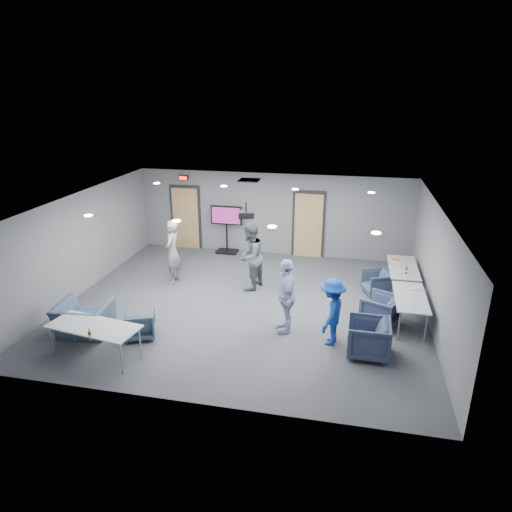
% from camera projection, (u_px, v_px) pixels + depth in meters
% --- Properties ---
extents(floor, '(9.00, 9.00, 0.00)m').
position_uv_depth(floor, '(245.00, 305.00, 11.77)').
color(floor, '#38393F').
rests_on(floor, ground).
extents(ceiling, '(9.00, 9.00, 0.00)m').
position_uv_depth(ceiling, '(244.00, 202.00, 10.83)').
color(ceiling, white).
rests_on(ceiling, wall_back).
extents(wall_back, '(9.00, 0.02, 2.70)m').
position_uv_depth(wall_back, '(272.00, 214.00, 14.97)').
color(wall_back, slate).
rests_on(wall_back, floor).
extents(wall_front, '(9.00, 0.02, 2.70)m').
position_uv_depth(wall_front, '(189.00, 336.00, 7.63)').
color(wall_front, slate).
rests_on(wall_front, floor).
extents(wall_left, '(0.02, 8.00, 2.70)m').
position_uv_depth(wall_left, '(81.00, 243.00, 12.17)').
color(wall_left, slate).
rests_on(wall_left, floor).
extents(wall_right, '(0.02, 8.00, 2.70)m').
position_uv_depth(wall_right, '(436.00, 270.00, 10.43)').
color(wall_right, slate).
rests_on(wall_right, floor).
extents(door_left, '(1.06, 0.17, 2.24)m').
position_uv_depth(door_left, '(186.00, 218.00, 15.61)').
color(door_left, black).
rests_on(door_left, wall_back).
extents(door_right, '(1.06, 0.17, 2.24)m').
position_uv_depth(door_right, '(308.00, 225.00, 14.79)').
color(door_right, black).
rests_on(door_right, wall_back).
extents(exit_sign, '(0.32, 0.08, 0.16)m').
position_uv_depth(exit_sign, '(183.00, 178.00, 15.11)').
color(exit_sign, black).
rests_on(exit_sign, wall_back).
extents(hvac_diffuser, '(0.60, 0.60, 0.03)m').
position_uv_depth(hvac_diffuser, '(249.00, 180.00, 13.50)').
color(hvac_diffuser, black).
rests_on(hvac_diffuser, ceiling).
extents(downlights, '(6.18, 3.78, 0.02)m').
position_uv_depth(downlights, '(244.00, 203.00, 10.84)').
color(downlights, white).
rests_on(downlights, ceiling).
extents(person_a, '(0.47, 0.69, 1.83)m').
position_uv_depth(person_a, '(172.00, 252.00, 12.82)').
color(person_a, gray).
rests_on(person_a, floor).
extents(person_b, '(0.94, 1.08, 1.89)m').
position_uv_depth(person_b, '(250.00, 257.00, 12.40)').
color(person_b, '#4F5A5F').
rests_on(person_b, floor).
extents(person_c, '(0.67, 1.10, 1.75)m').
position_uv_depth(person_c, '(286.00, 296.00, 10.23)').
color(person_c, '#ADB7DF').
rests_on(person_c, floor).
extents(person_d, '(0.75, 1.07, 1.51)m').
position_uv_depth(person_d, '(332.00, 312.00, 9.76)').
color(person_d, '#173C99').
rests_on(person_d, floor).
extents(chair_right_a, '(0.91, 0.90, 0.64)m').
position_uv_depth(chair_right_a, '(377.00, 283.00, 12.28)').
color(chair_right_a, '#36445D').
rests_on(chair_right_a, floor).
extents(chair_right_b, '(1.04, 1.03, 0.72)m').
position_uv_depth(chair_right_b, '(380.00, 310.00, 10.70)').
color(chair_right_b, '#3C4668').
rests_on(chair_right_b, floor).
extents(chair_right_c, '(0.88, 0.85, 0.79)m').
position_uv_depth(chair_right_c, '(368.00, 338.00, 9.43)').
color(chair_right_c, '#333E59').
rests_on(chair_right_c, floor).
extents(chair_front_a, '(0.91, 0.92, 0.65)m').
position_uv_depth(chair_front_a, '(139.00, 323.00, 10.16)').
color(chair_front_a, '#3B5166').
rests_on(chair_front_a, floor).
extents(chair_front_b, '(1.23, 1.10, 0.75)m').
position_uv_depth(chair_front_b, '(84.00, 319.00, 10.27)').
color(chair_front_b, '#3E526B').
rests_on(chair_front_b, floor).
extents(table_right_a, '(0.75, 1.80, 0.73)m').
position_uv_depth(table_right_a, '(403.00, 268.00, 12.29)').
color(table_right_a, silver).
rests_on(table_right_a, floor).
extents(table_right_b, '(0.72, 1.72, 0.73)m').
position_uv_depth(table_right_b, '(410.00, 298.00, 10.55)').
color(table_right_b, silver).
rests_on(table_right_b, floor).
extents(table_front_left, '(1.98, 1.07, 0.73)m').
position_uv_depth(table_front_left, '(94.00, 328.00, 9.25)').
color(table_front_left, silver).
rests_on(table_front_left, floor).
extents(bottle_front, '(0.07, 0.07, 0.25)m').
position_uv_depth(bottle_front, '(90.00, 336.00, 8.68)').
color(bottle_front, '#58320F').
rests_on(bottle_front, table_front_left).
extents(bottle_right, '(0.06, 0.06, 0.23)m').
position_uv_depth(bottle_right, '(406.00, 270.00, 11.80)').
color(bottle_right, '#58320F').
rests_on(bottle_right, table_right_a).
extents(snack_box, '(0.19, 0.15, 0.04)m').
position_uv_depth(snack_box, '(396.00, 260.00, 12.71)').
color(snack_box, '#D55935').
rests_on(snack_box, table_right_a).
extents(wrapper, '(0.19, 0.14, 0.04)m').
position_uv_depth(wrapper, '(414.00, 289.00, 10.87)').
color(wrapper, silver).
rests_on(wrapper, table_right_b).
extents(tv_stand, '(1.05, 0.50, 1.61)m').
position_uv_depth(tv_stand, '(227.00, 227.00, 15.18)').
color(tv_stand, black).
rests_on(tv_stand, floor).
extents(projector, '(0.44, 0.40, 0.36)m').
position_uv_depth(projector, '(246.00, 214.00, 10.95)').
color(projector, black).
rests_on(projector, ceiling).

